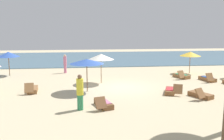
{
  "coord_description": "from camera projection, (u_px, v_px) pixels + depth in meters",
  "views": [
    {
      "loc": [
        -2.56,
        -17.22,
        4.29
      ],
      "look_at": [
        -0.54,
        1.04,
        1.1
      ],
      "focal_mm": 40.31,
      "sensor_mm": 36.0,
      "label": 1
    }
  ],
  "objects": [
    {
      "name": "ocean_water",
      "position": [
        103.0,
        58.0,
        34.52
      ],
      "size": [
        48.0,
        16.0,
        0.06
      ],
      "primitive_type": "cube",
      "color": "#476B7F",
      "rests_on": "ground_plane"
    },
    {
      "name": "ground_plane",
      "position": [
        121.0,
        88.0,
        17.88
      ],
      "size": [
        60.0,
        60.0,
        0.0
      ],
      "primitive_type": "plane",
      "color": "beige"
    },
    {
      "name": "lounger_6",
      "position": [
        171.0,
        91.0,
        16.3
      ],
      "size": [
        1.17,
        1.77,
        0.71
      ],
      "color": "brown",
      "rests_on": "ground_plane"
    },
    {
      "name": "lounger_4",
      "position": [
        200.0,
        95.0,
        15.32
      ],
      "size": [
        1.29,
        1.75,
        0.71
      ],
      "color": "brown",
      "rests_on": "ground_plane"
    },
    {
      "name": "umbrella_0",
      "position": [
        190.0,
        54.0,
        22.93
      ],
      "size": [
        1.89,
        1.89,
        2.02
      ],
      "color": "brown",
      "rests_on": "ground_plane"
    },
    {
      "name": "umbrella_5",
      "position": [
        87.0,
        61.0,
        16.47
      ],
      "size": [
        2.25,
        2.25,
        2.19
      ],
      "color": "brown",
      "rests_on": "ground_plane"
    },
    {
      "name": "umbrella_2",
      "position": [
        8.0,
        54.0,
        21.9
      ],
      "size": [
        1.92,
        1.92,
        2.11
      ],
      "color": "brown",
      "rests_on": "ground_plane"
    },
    {
      "name": "person_0",
      "position": [
        80.0,
        92.0,
        12.95
      ],
      "size": [
        0.51,
        0.51,
        1.87
      ],
      "color": "#338C59",
      "rests_on": "ground_plane"
    },
    {
      "name": "person_1",
      "position": [
        65.0,
        63.0,
        23.35
      ],
      "size": [
        0.36,
        0.36,
        1.74
      ],
      "color": "#D17299",
      "rests_on": "ground_plane"
    },
    {
      "name": "lounger_5",
      "position": [
        208.0,
        79.0,
        20.03
      ],
      "size": [
        0.96,
        1.73,
        0.74
      ],
      "color": "olive",
      "rests_on": "ground_plane"
    },
    {
      "name": "lounger_1",
      "position": [
        181.0,
        76.0,
        21.15
      ],
      "size": [
        1.19,
        1.74,
        0.73
      ],
      "color": "olive",
      "rests_on": "ground_plane"
    },
    {
      "name": "lounger_3",
      "position": [
        32.0,
        89.0,
        16.65
      ],
      "size": [
        0.77,
        1.71,
        0.73
      ],
      "color": "olive",
      "rests_on": "ground_plane"
    },
    {
      "name": "umbrella_3",
      "position": [
        101.0,
        57.0,
        18.97
      ],
      "size": [
        1.96,
        1.96,
        2.25
      ],
      "color": "brown",
      "rests_on": "ground_plane"
    },
    {
      "name": "lounger_0",
      "position": [
        103.0,
        104.0,
        13.53
      ],
      "size": [
        1.05,
        1.77,
        0.71
      ],
      "color": "brown",
      "rests_on": "ground_plane"
    }
  ]
}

